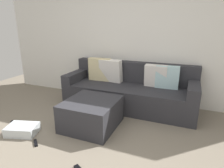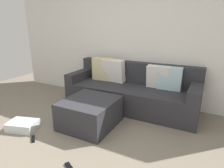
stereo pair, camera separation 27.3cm
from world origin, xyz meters
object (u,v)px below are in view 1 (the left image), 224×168
(ottoman, at_px, (92,113))
(storage_bin, at_px, (22,130))
(remote_under_side_table, at_px, (16,122))
(remote_by_storage_bin, at_px, (36,143))
(couch_sectional, at_px, (129,90))

(ottoman, relative_size, storage_bin, 1.96)
(remote_under_side_table, bearing_deg, ottoman, 12.96)
(remote_by_storage_bin, height_order, remote_under_side_table, same)
(remote_by_storage_bin, distance_m, remote_under_side_table, 0.80)
(ottoman, relative_size, remote_under_side_table, 4.37)
(ottoman, bearing_deg, storage_bin, -144.83)
(couch_sectional, distance_m, ottoman, 1.03)
(ottoman, height_order, storage_bin, ottoman)
(couch_sectional, bearing_deg, remote_by_storage_bin, -114.89)
(couch_sectional, height_order, storage_bin, couch_sectional)
(ottoman, height_order, remote_under_side_table, ottoman)
(storage_bin, distance_m, remote_by_storage_bin, 0.39)
(storage_bin, xyz_separation_m, remote_under_side_table, (-0.37, 0.21, -0.06))
(couch_sectional, distance_m, storage_bin, 1.97)
(couch_sectional, bearing_deg, ottoman, -107.40)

